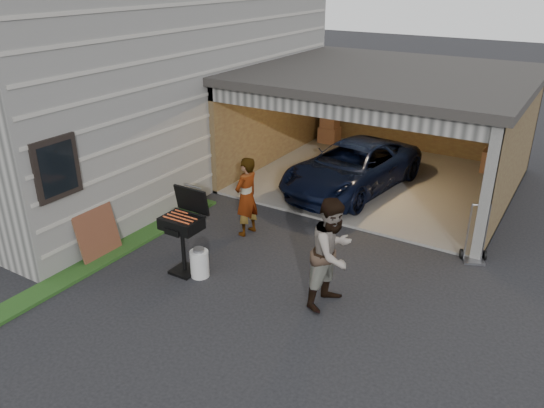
{
  "coord_description": "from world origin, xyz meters",
  "views": [
    {
      "loc": [
        5.26,
        -6.18,
        5.18
      ],
      "look_at": [
        0.5,
        1.5,
        1.15
      ],
      "focal_mm": 35.0,
      "sensor_mm": 36.0,
      "label": 1
    }
  ],
  "objects_px": {
    "plywood_panel": "(98,233)",
    "bbq_grill": "(183,225)",
    "woman": "(246,197)",
    "hand_truck": "(474,250)",
    "propane_tank": "(200,264)",
    "minivan": "(352,169)",
    "man": "(332,253)"
  },
  "relations": [
    {
      "from": "plywood_panel",
      "to": "bbq_grill",
      "type": "bearing_deg",
      "value": 14.14
    },
    {
      "from": "woman",
      "to": "hand_truck",
      "type": "bearing_deg",
      "value": 113.63
    },
    {
      "from": "propane_tank",
      "to": "plywood_panel",
      "type": "distance_m",
      "value": 2.19
    },
    {
      "from": "woman",
      "to": "bbq_grill",
      "type": "height_order",
      "value": "woman"
    },
    {
      "from": "minivan",
      "to": "plywood_panel",
      "type": "height_order",
      "value": "minivan"
    },
    {
      "from": "bbq_grill",
      "to": "hand_truck",
      "type": "relative_size",
      "value": 1.36
    },
    {
      "from": "bbq_grill",
      "to": "hand_truck",
      "type": "bearing_deg",
      "value": 35.89
    },
    {
      "from": "woman",
      "to": "man",
      "type": "bearing_deg",
      "value": 68.65
    },
    {
      "from": "minivan",
      "to": "hand_truck",
      "type": "bearing_deg",
      "value": -21.37
    },
    {
      "from": "man",
      "to": "woman",
      "type": "bearing_deg",
      "value": 71.79
    },
    {
      "from": "man",
      "to": "minivan",
      "type": "bearing_deg",
      "value": 29.59
    },
    {
      "from": "minivan",
      "to": "bbq_grill",
      "type": "bearing_deg",
      "value": -93.14
    },
    {
      "from": "woman",
      "to": "hand_truck",
      "type": "relative_size",
      "value": 1.45
    },
    {
      "from": "man",
      "to": "plywood_panel",
      "type": "xyz_separation_m",
      "value": [
        -4.54,
        -0.94,
        -0.45
      ]
    },
    {
      "from": "woman",
      "to": "propane_tank",
      "type": "bearing_deg",
      "value": 13.36
    },
    {
      "from": "minivan",
      "to": "plywood_panel",
      "type": "xyz_separation_m",
      "value": [
        -2.82,
        -5.63,
        -0.09
      ]
    },
    {
      "from": "man",
      "to": "bbq_grill",
      "type": "bearing_deg",
      "value": 109.62
    },
    {
      "from": "minivan",
      "to": "bbq_grill",
      "type": "distance_m",
      "value": 5.29
    },
    {
      "from": "man",
      "to": "bbq_grill",
      "type": "distance_m",
      "value": 2.78
    },
    {
      "from": "minivan",
      "to": "hand_truck",
      "type": "height_order",
      "value": "minivan"
    },
    {
      "from": "minivan",
      "to": "woman",
      "type": "height_order",
      "value": "woman"
    },
    {
      "from": "man",
      "to": "bbq_grill",
      "type": "relative_size",
      "value": 1.2
    },
    {
      "from": "minivan",
      "to": "hand_truck",
      "type": "distance_m",
      "value": 3.97
    },
    {
      "from": "woman",
      "to": "plywood_panel",
      "type": "distance_m",
      "value": 3.02
    },
    {
      "from": "minivan",
      "to": "plywood_panel",
      "type": "bearing_deg",
      "value": -108.6
    },
    {
      "from": "minivan",
      "to": "propane_tank",
      "type": "relative_size",
      "value": 8.32
    },
    {
      "from": "bbq_grill",
      "to": "propane_tank",
      "type": "relative_size",
      "value": 3.11
    },
    {
      "from": "plywood_panel",
      "to": "hand_truck",
      "type": "relative_size",
      "value": 0.87
    },
    {
      "from": "hand_truck",
      "to": "man",
      "type": "bearing_deg",
      "value": -145.77
    },
    {
      "from": "man",
      "to": "plywood_panel",
      "type": "height_order",
      "value": "man"
    },
    {
      "from": "woman",
      "to": "bbq_grill",
      "type": "relative_size",
      "value": 1.07
    },
    {
      "from": "propane_tank",
      "to": "hand_truck",
      "type": "xyz_separation_m",
      "value": [
        4.14,
        3.23,
        -0.03
      ]
    }
  ]
}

